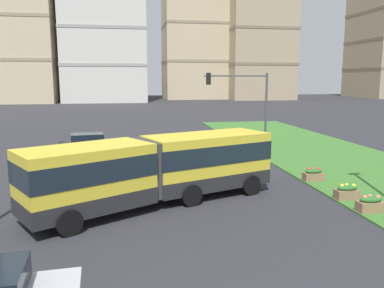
{
  "coord_description": "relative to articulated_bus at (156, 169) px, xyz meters",
  "views": [
    {
      "loc": [
        -3.12,
        -4.57,
        5.68
      ],
      "look_at": [
        0.27,
        15.96,
        2.2
      ],
      "focal_mm": 36.78,
      "sensor_mm": 36.0,
      "label": 1
    }
  ],
  "objects": [
    {
      "name": "flower_planter_4",
      "position": [
        8.87,
        -0.93,
        -1.23
      ],
      "size": [
        1.1,
        0.56,
        0.74
      ],
      "color": "#937051",
      "rests_on": "grass_median"
    },
    {
      "name": "traffic_light_far_right",
      "position": [
        6.97,
        9.24,
        2.55
      ],
      "size": [
        4.55,
        0.28,
        6.06
      ],
      "color": "#474C51",
      "rests_on": "ground"
    },
    {
      "name": "apartment_tower_west",
      "position": [
        -28.1,
        83.18,
        21.94
      ],
      "size": [
        21.71,
        16.76,
        47.14
      ],
      "color": "beige",
      "rests_on": "ground"
    },
    {
      "name": "flower_planter_3",
      "position": [
        8.87,
        -2.75,
        -1.23
      ],
      "size": [
        1.1,
        0.56,
        0.74
      ],
      "color": "#937051",
      "rests_on": "grass_median"
    },
    {
      "name": "flower_planter_5",
      "position": [
        8.87,
        2.47,
        -1.23
      ],
      "size": [
        1.1,
        0.56,
        0.74
      ],
      "color": "#937051",
      "rests_on": "grass_median"
    },
    {
      "name": "apartment_tower_centre",
      "position": [
        17.93,
        95.01,
        23.17
      ],
      "size": [
        17.22,
        16.79,
        49.61
      ],
      "color": "beige",
      "rests_on": "ground"
    },
    {
      "name": "articulated_bus",
      "position": [
        0.0,
        0.0,
        0.0
      ],
      "size": [
        11.66,
        7.31,
        3.0
      ],
      "color": "yellow",
      "rests_on": "ground"
    },
    {
      "name": "car_black_sedan",
      "position": [
        -4.14,
        12.86,
        -0.9
      ],
      "size": [
        4.6,
        2.48,
        1.58
      ],
      "color": "black",
      "rests_on": "ground"
    }
  ]
}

